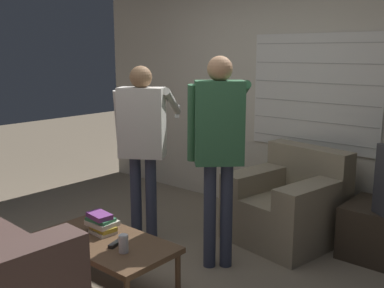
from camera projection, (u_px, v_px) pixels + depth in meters
name	position (u px, v px, depth m)	size (l,w,h in m)	color
ground_plane	(141.00, 282.00, 3.44)	(16.00, 16.00, 0.00)	#7F705B
wall_back	(282.00, 96.00, 4.68)	(5.20, 0.08, 2.55)	beige
armchair_beige	(289.00, 205.00, 4.18)	(1.00, 1.01, 0.85)	gray
coffee_table	(106.00, 245.00, 3.24)	(1.05, 0.55, 0.41)	brown
person_left_standing	(142.00, 135.00, 3.95)	(0.50, 0.80, 1.62)	#33384C
person_right_standing	(219.00, 138.00, 3.50)	(0.49, 0.80, 1.70)	#33384C
book_stack	(102.00, 223.00, 3.34)	(0.23, 0.18, 0.15)	beige
soda_can	(123.00, 244.00, 3.02)	(0.07, 0.07, 0.13)	silver
spare_remote	(116.00, 244.00, 3.13)	(0.07, 0.14, 0.02)	black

